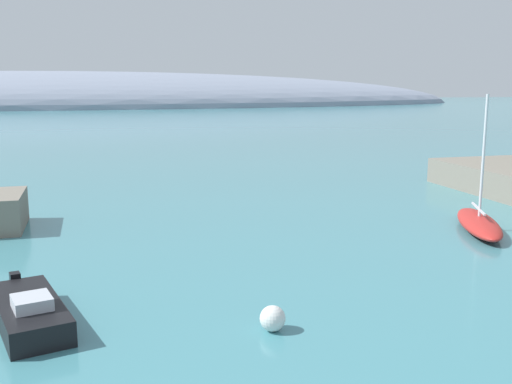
# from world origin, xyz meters

# --- Properties ---
(distant_ridge) EXTENTS (313.77, 84.38, 24.72)m
(distant_ridge) POSITION_xyz_m (-19.35, 224.49, 0.00)
(distant_ridge) COLOR gray
(distant_ridge) RESTS_ON ground
(sailboat_red_mid_mooring) EXTENTS (4.69, 7.39, 7.43)m
(sailboat_red_mid_mooring) POSITION_xyz_m (13.50, 24.13, 0.47)
(sailboat_red_mid_mooring) COLOR red
(sailboat_red_mid_mooring) RESTS_ON water
(motorboat_black_alongside_breakwater) EXTENTS (3.21, 5.72, 1.25)m
(motorboat_black_alongside_breakwater) POSITION_xyz_m (-9.00, 16.95, 0.47)
(motorboat_black_alongside_breakwater) COLOR black
(motorboat_black_alongside_breakwater) RESTS_ON water
(mooring_buoy_white) EXTENTS (0.85, 0.85, 0.85)m
(mooring_buoy_white) POSITION_xyz_m (-1.27, 14.34, 0.43)
(mooring_buoy_white) COLOR silver
(mooring_buoy_white) RESTS_ON water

